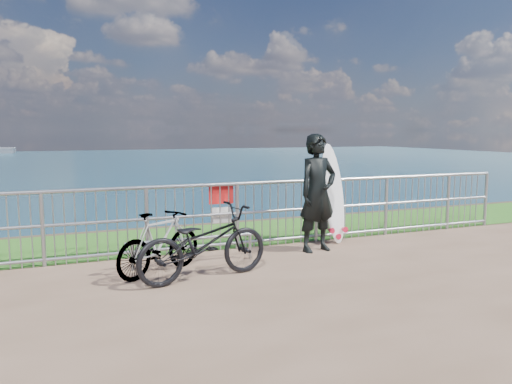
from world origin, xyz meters
name	(u,v)px	position (x,y,z in m)	size (l,w,h in m)	color
grass_strip	(242,233)	(0.00, 2.70, 0.01)	(120.00, 120.00, 0.00)	#26611A
railing	(265,213)	(0.01, 1.60, 0.58)	(10.06, 0.10, 1.13)	#96989E
surfer	(318,193)	(0.67, 0.97, 0.96)	(0.70, 0.46, 1.93)	black
surfboard	(334,197)	(1.26, 1.44, 0.81)	(0.53, 0.49, 1.76)	white
bicycle_near	(204,243)	(-1.50, 0.13, 0.50)	(0.66, 1.88, 0.99)	black
bicycle_far	(160,243)	(-2.00, 0.59, 0.44)	(0.42, 1.47, 0.89)	black
bike_rack	(194,242)	(-1.44, 0.92, 0.34)	(2.00, 0.05, 0.41)	#96989E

